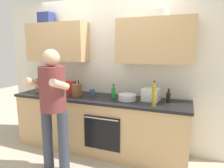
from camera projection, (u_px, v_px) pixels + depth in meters
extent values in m
plane|color=#B2A893|center=(98.00, 149.00, 3.32)|extent=(12.00, 12.00, 0.00)
cube|color=silver|center=(106.00, 73.00, 3.43)|extent=(4.00, 0.06, 2.50)
cube|color=tan|center=(57.00, 42.00, 3.46)|extent=(1.11, 0.32, 0.65)
cube|color=tan|center=(155.00, 41.00, 2.87)|extent=(1.11, 0.32, 0.65)
cylinder|color=silver|center=(160.00, 14.00, 2.78)|extent=(0.26, 0.26, 0.10)
cube|color=navy|center=(46.00, 18.00, 3.46)|extent=(0.24, 0.20, 0.18)
cube|color=tan|center=(98.00, 125.00, 3.24)|extent=(2.80, 0.60, 0.86)
cube|color=black|center=(98.00, 98.00, 3.16)|extent=(2.84, 0.64, 0.04)
cube|color=black|center=(102.00, 133.00, 2.88)|extent=(0.56, 0.02, 0.50)
cylinder|color=silver|center=(101.00, 119.00, 2.82)|extent=(0.52, 0.02, 0.02)
cylinder|color=#383D4C|center=(48.00, 139.00, 2.76)|extent=(0.14, 0.14, 0.86)
cylinder|color=#383D4C|center=(63.00, 142.00, 2.66)|extent=(0.14, 0.14, 0.86)
cylinder|color=brown|center=(53.00, 89.00, 2.58)|extent=(0.34, 0.34, 0.58)
sphere|color=#D8AD8C|center=(51.00, 58.00, 2.51)|extent=(0.22, 0.22, 0.22)
cylinder|color=#D8AD8C|center=(33.00, 83.00, 2.53)|extent=(0.09, 0.31, 0.19)
cylinder|color=#D8AD8C|center=(60.00, 85.00, 2.39)|extent=(0.09, 0.31, 0.19)
cylinder|color=black|center=(168.00, 98.00, 2.83)|extent=(0.06, 0.06, 0.15)
cylinder|color=black|center=(169.00, 91.00, 2.81)|extent=(0.03, 0.03, 0.04)
cylinder|color=black|center=(169.00, 89.00, 2.81)|extent=(0.03, 0.03, 0.01)
cylinder|color=#198C33|center=(114.00, 93.00, 3.07)|extent=(0.06, 0.06, 0.17)
cylinder|color=#198C33|center=(114.00, 87.00, 3.06)|extent=(0.03, 0.03, 0.04)
cylinder|color=black|center=(114.00, 85.00, 3.05)|extent=(0.04, 0.04, 0.02)
cylinder|color=red|center=(58.00, 91.00, 3.19)|extent=(0.07, 0.07, 0.18)
cylinder|color=red|center=(57.00, 85.00, 3.17)|extent=(0.03, 0.03, 0.04)
cylinder|color=black|center=(57.00, 83.00, 3.17)|extent=(0.03, 0.03, 0.01)
cylinder|color=olive|center=(154.00, 97.00, 2.64)|extent=(0.05, 0.05, 0.27)
cylinder|color=olive|center=(154.00, 85.00, 2.61)|extent=(0.03, 0.03, 0.07)
cylinder|color=black|center=(154.00, 81.00, 2.60)|extent=(0.03, 0.03, 0.01)
cylinder|color=silver|center=(43.00, 89.00, 3.41)|extent=(0.06, 0.06, 0.15)
cylinder|color=silver|center=(42.00, 84.00, 3.40)|extent=(0.03, 0.03, 0.03)
cylinder|color=black|center=(42.00, 83.00, 3.39)|extent=(0.03, 0.03, 0.01)
cylinder|color=#33598C|center=(92.00, 92.00, 3.32)|extent=(0.09, 0.09, 0.09)
cylinder|color=silver|center=(127.00, 97.00, 2.98)|extent=(0.27, 0.27, 0.09)
cube|color=brown|center=(77.00, 90.00, 3.21)|extent=(0.10, 0.14, 0.20)
cylinder|color=black|center=(75.00, 82.00, 3.18)|extent=(0.02, 0.02, 0.06)
cylinder|color=black|center=(78.00, 82.00, 3.20)|extent=(0.02, 0.02, 0.06)
cylinder|color=#9E6647|center=(39.00, 89.00, 3.56)|extent=(0.13, 0.13, 0.09)
sphere|color=#2D6B28|center=(39.00, 83.00, 3.54)|extent=(0.17, 0.17, 0.17)
cube|color=silver|center=(151.00, 94.00, 2.93)|extent=(0.27, 0.24, 0.19)
cube|color=red|center=(68.00, 87.00, 3.44)|extent=(0.23, 0.19, 0.21)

